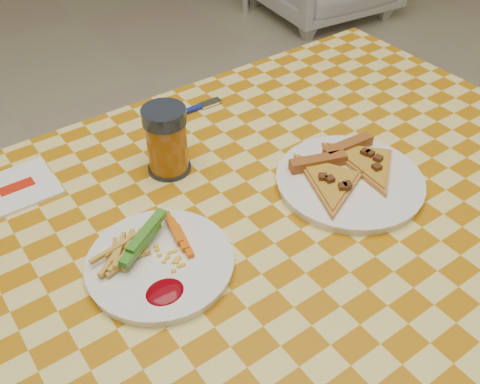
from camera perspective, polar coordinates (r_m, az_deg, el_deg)
name	(u,v)px	position (r m, az deg, el deg)	size (l,w,h in m)	color
table	(259,262)	(0.87, 2.04, -7.49)	(1.28, 0.88, 0.76)	silver
plate_left	(160,264)	(0.77, -8.49, -7.62)	(0.21, 0.21, 0.01)	white
plate_right	(349,182)	(0.91, 11.59, 1.07)	(0.24, 0.24, 0.01)	white
fries_veggies	(149,253)	(0.76, -9.69, -6.41)	(0.16, 0.15, 0.04)	gold
pizza_slices	(346,170)	(0.91, 11.25, 2.34)	(0.24, 0.22, 0.02)	#C8853D
drink_glass	(167,141)	(0.90, -7.83, 5.41)	(0.07, 0.07, 0.12)	black
napkin	(17,188)	(0.96, -22.68, 0.40)	(0.12, 0.11, 0.01)	white
fork	(189,110)	(1.08, -5.44, 8.67)	(0.15, 0.02, 0.01)	navy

